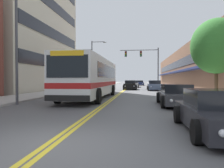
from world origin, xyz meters
name	(u,v)px	position (x,y,z in m)	size (l,w,h in m)	color
ground_plane	(128,87)	(0.00, 37.00, 0.00)	(240.00, 240.00, 0.00)	#565659
sidewalk_left	(90,87)	(-7.35, 37.00, 0.07)	(3.71, 106.00, 0.14)	#B2ADA5
sidewalk_right	(167,87)	(7.35, 37.00, 0.07)	(3.71, 106.00, 0.14)	#B2ADA5
centre_line	(128,87)	(0.00, 37.00, 0.00)	(0.34, 106.00, 0.01)	yellow
storefront_row_right	(201,68)	(13.43, 37.00, 3.59)	(9.10, 68.00, 7.18)	brown
city_bus	(92,77)	(-1.74, 12.75, 1.78)	(2.91, 12.58, 3.14)	silver
car_beige_parked_left_near	(101,84)	(-4.40, 31.93, 0.67)	(2.08, 4.35, 1.46)	#BCAD89
car_red_parked_left_far	(91,86)	(-4.33, 24.07, 0.58)	(1.98, 4.47, 1.24)	maroon
car_charcoal_parked_right_foreground	(217,113)	(4.32, 1.72, 0.57)	(1.98, 4.26, 1.24)	#232328
car_slate_blue_parked_right_mid	(155,86)	(4.31, 26.51, 0.65)	(2.07, 4.92, 1.39)	#475675
car_dark_grey_parked_right_far	(177,95)	(4.30, 8.36, 0.58)	(2.10, 4.65, 1.25)	#38383D
car_silver_moving_lead	(134,84)	(1.08, 37.52, 0.63)	(2.10, 4.69, 1.33)	#B7B7BC
car_navy_moving_second	(140,83)	(2.42, 51.62, 0.60)	(1.97, 4.71, 1.27)	#19234C
car_black_moving_third	(130,85)	(0.77, 28.52, 0.65)	(2.03, 4.85, 1.39)	black
traffic_signal_mast	(145,60)	(3.10, 31.32, 4.79)	(6.30, 0.38, 6.71)	#47474C
street_lamp_left_near	(21,15)	(-5.00, 7.54, 5.40)	(2.44, 0.28, 9.20)	#47474C
street_lamp_left_far	(94,60)	(-4.95, 29.03, 4.56)	(2.43, 0.28, 7.61)	#47474C
street_tree_right_mid	(216,46)	(7.82, 12.23, 4.02)	(3.75, 3.75, 5.95)	brown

